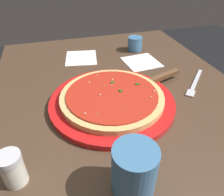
% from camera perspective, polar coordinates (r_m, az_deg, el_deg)
% --- Properties ---
extents(restaurant_table, '(1.05, 0.78, 0.73)m').
position_cam_1_polar(restaurant_table, '(0.75, 2.34, -7.90)').
color(restaurant_table, black).
rests_on(restaurant_table, ground_plane).
extents(serving_plate, '(0.36, 0.36, 0.02)m').
position_cam_1_polar(serving_plate, '(0.62, 0.00, -0.90)').
color(serving_plate, red).
rests_on(serving_plate, restaurant_table).
extents(pizza, '(0.29, 0.29, 0.02)m').
position_cam_1_polar(pizza, '(0.61, 0.00, 0.42)').
color(pizza, '#DBB26B').
rests_on(pizza, serving_plate).
extents(pizza_server, '(0.11, 0.22, 0.01)m').
position_cam_1_polar(pizza_server, '(0.71, 11.27, 4.61)').
color(pizza_server, silver).
rests_on(pizza_server, serving_plate).
extents(cup_tall_drink, '(0.08, 0.08, 0.10)m').
position_cam_1_polar(cup_tall_drink, '(0.41, 5.89, -18.49)').
color(cup_tall_drink, teal).
rests_on(cup_tall_drink, restaurant_table).
extents(cup_small_sauce, '(0.06, 0.06, 0.06)m').
position_cam_1_polar(cup_small_sauce, '(0.96, 6.09, 14.10)').
color(cup_small_sauce, teal).
rests_on(cup_small_sauce, restaurant_table).
extents(napkin_folded_right, '(0.16, 0.14, 0.00)m').
position_cam_1_polar(napkin_folded_right, '(0.90, -8.16, 10.50)').
color(napkin_folded_right, white).
rests_on(napkin_folded_right, restaurant_table).
extents(napkin_loose_left, '(0.14, 0.14, 0.00)m').
position_cam_1_polar(napkin_loose_left, '(0.86, 7.80, 9.42)').
color(napkin_loose_left, white).
rests_on(napkin_loose_left, restaurant_table).
extents(fork, '(0.15, 0.14, 0.00)m').
position_cam_1_polar(fork, '(0.76, 21.02, 3.51)').
color(fork, silver).
rests_on(fork, restaurant_table).
extents(parmesan_shaker, '(0.05, 0.05, 0.07)m').
position_cam_1_polar(parmesan_shaker, '(0.46, -24.86, -16.64)').
color(parmesan_shaker, silver).
rests_on(parmesan_shaker, restaurant_table).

